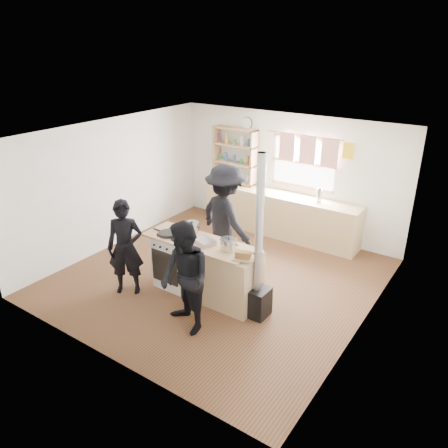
{
  "coord_description": "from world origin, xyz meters",
  "views": [
    {
      "loc": [
        3.83,
        -5.41,
        3.88
      ],
      "look_at": [
        0.19,
        -0.1,
        1.1
      ],
      "focal_mm": 35.0,
      "sensor_mm": 36.0,
      "label": 1
    }
  ],
  "objects_px": {
    "thermos": "(319,195)",
    "stockpot_stove": "(192,227)",
    "bread_board": "(243,256)",
    "person_far": "(226,218)",
    "person_near_right": "(185,279)",
    "roast_tray": "(204,241)",
    "stockpot_counter": "(229,244)",
    "cooking_island": "(206,269)",
    "flue_heater": "(258,276)",
    "skillet_greens": "(168,234)",
    "person_near_left": "(125,248)"
  },
  "relations": [
    {
      "from": "bread_board",
      "to": "person_far",
      "type": "xyz_separation_m",
      "value": [
        -1.03,
        1.06,
        -0.02
      ]
    },
    {
      "from": "stockpot_stove",
      "to": "skillet_greens",
      "type": "bearing_deg",
      "value": -126.28
    },
    {
      "from": "roast_tray",
      "to": "stockpot_counter",
      "type": "bearing_deg",
      "value": 4.37
    },
    {
      "from": "thermos",
      "to": "person_near_left",
      "type": "relative_size",
      "value": 0.17
    },
    {
      "from": "roast_tray",
      "to": "stockpot_counter",
      "type": "relative_size",
      "value": 1.64
    },
    {
      "from": "thermos",
      "to": "person_near_right",
      "type": "distance_m",
      "value": 3.67
    },
    {
      "from": "cooking_island",
      "to": "bread_board",
      "type": "height_order",
      "value": "bread_board"
    },
    {
      "from": "stockpot_stove",
      "to": "flue_heater",
      "type": "relative_size",
      "value": 0.09
    },
    {
      "from": "roast_tray",
      "to": "bread_board",
      "type": "bearing_deg",
      "value": -7.73
    },
    {
      "from": "stockpot_counter",
      "to": "person_near_right",
      "type": "height_order",
      "value": "person_near_right"
    },
    {
      "from": "bread_board",
      "to": "person_near_right",
      "type": "xyz_separation_m",
      "value": [
        -0.46,
        -0.75,
        -0.16
      ]
    },
    {
      "from": "thermos",
      "to": "person_near_right",
      "type": "relative_size",
      "value": 0.17
    },
    {
      "from": "person_near_right",
      "to": "stockpot_stove",
      "type": "bearing_deg",
      "value": 146.71
    },
    {
      "from": "bread_board",
      "to": "cooking_island",
      "type": "bearing_deg",
      "value": 170.91
    },
    {
      "from": "skillet_greens",
      "to": "stockpot_counter",
      "type": "height_order",
      "value": "stockpot_counter"
    },
    {
      "from": "person_near_left",
      "to": "person_far",
      "type": "height_order",
      "value": "person_far"
    },
    {
      "from": "cooking_island",
      "to": "skillet_greens",
      "type": "relative_size",
      "value": 6.16
    },
    {
      "from": "skillet_greens",
      "to": "person_far",
      "type": "height_order",
      "value": "person_far"
    },
    {
      "from": "thermos",
      "to": "roast_tray",
      "type": "distance_m",
      "value": 2.88
    },
    {
      "from": "bread_board",
      "to": "person_far",
      "type": "relative_size",
      "value": 0.17
    },
    {
      "from": "skillet_greens",
      "to": "roast_tray",
      "type": "distance_m",
      "value": 0.66
    },
    {
      "from": "thermos",
      "to": "stockpot_counter",
      "type": "relative_size",
      "value": 1.05
    },
    {
      "from": "stockpot_counter",
      "to": "person_near_left",
      "type": "height_order",
      "value": "person_near_left"
    },
    {
      "from": "bread_board",
      "to": "person_near_right",
      "type": "distance_m",
      "value": 0.9
    },
    {
      "from": "skillet_greens",
      "to": "flue_heater",
      "type": "relative_size",
      "value": 0.13
    },
    {
      "from": "skillet_greens",
      "to": "person_near_right",
      "type": "xyz_separation_m",
      "value": [
        0.97,
        -0.76,
        -0.14
      ]
    },
    {
      "from": "thermos",
      "to": "roast_tray",
      "type": "relative_size",
      "value": 0.64
    },
    {
      "from": "roast_tray",
      "to": "person_far",
      "type": "relative_size",
      "value": 0.22
    },
    {
      "from": "person_near_right",
      "to": "person_far",
      "type": "height_order",
      "value": "person_far"
    },
    {
      "from": "stockpot_counter",
      "to": "bread_board",
      "type": "bearing_deg",
      "value": -22.54
    },
    {
      "from": "cooking_island",
      "to": "stockpot_counter",
      "type": "distance_m",
      "value": 0.7
    },
    {
      "from": "thermos",
      "to": "roast_tray",
      "type": "height_order",
      "value": "thermos"
    },
    {
      "from": "cooking_island",
      "to": "person_far",
      "type": "bearing_deg",
      "value": 105.42
    },
    {
      "from": "skillet_greens",
      "to": "stockpot_counter",
      "type": "xyz_separation_m",
      "value": [
        1.1,
        0.13,
        0.06
      ]
    },
    {
      "from": "thermos",
      "to": "bread_board",
      "type": "xyz_separation_m",
      "value": [
        0.07,
        -2.89,
        -0.06
      ]
    },
    {
      "from": "stockpot_counter",
      "to": "person_far",
      "type": "bearing_deg",
      "value": 126.66
    },
    {
      "from": "stockpot_stove",
      "to": "stockpot_counter",
      "type": "height_order",
      "value": "stockpot_counter"
    },
    {
      "from": "thermos",
      "to": "stockpot_stove",
      "type": "distance_m",
      "value": 2.79
    },
    {
      "from": "stockpot_stove",
      "to": "bread_board",
      "type": "height_order",
      "value": "stockpot_stove"
    },
    {
      "from": "roast_tray",
      "to": "person_near_right",
      "type": "distance_m",
      "value": 0.93
    },
    {
      "from": "stockpot_stove",
      "to": "person_far",
      "type": "xyz_separation_m",
      "value": [
        0.17,
        0.72,
        -0.05
      ]
    },
    {
      "from": "thermos",
      "to": "person_near_right",
      "type": "height_order",
      "value": "person_near_right"
    },
    {
      "from": "person_near_left",
      "to": "bread_board",
      "type": "bearing_deg",
      "value": -18.27
    },
    {
      "from": "cooking_island",
      "to": "flue_heater",
      "type": "xyz_separation_m",
      "value": [
        0.96,
        -0.02,
        0.19
      ]
    },
    {
      "from": "bread_board",
      "to": "skillet_greens",
      "type": "bearing_deg",
      "value": 179.56
    },
    {
      "from": "cooking_island",
      "to": "bread_board",
      "type": "relative_size",
      "value": 6.02
    },
    {
      "from": "thermos",
      "to": "person_far",
      "type": "height_order",
      "value": "person_far"
    },
    {
      "from": "thermos",
      "to": "person_far",
      "type": "relative_size",
      "value": 0.14
    },
    {
      "from": "cooking_island",
      "to": "skillet_greens",
      "type": "bearing_deg",
      "value": -170.54
    },
    {
      "from": "stockpot_stove",
      "to": "stockpot_counter",
      "type": "xyz_separation_m",
      "value": [
        0.86,
        -0.2,
        0.0
      ]
    }
  ]
}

